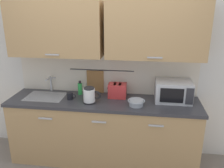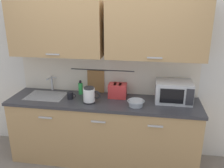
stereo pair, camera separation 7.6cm
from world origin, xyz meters
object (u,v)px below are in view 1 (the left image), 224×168
object	(u,v)px
microwave	(173,91)
electric_kettle	(90,95)
toaster	(117,91)
mug_near_sink	(70,96)
dish_soap_bottle	(80,88)
mixing_bowl	(136,102)

from	to	relation	value
microwave	electric_kettle	distance (m)	1.08
microwave	electric_kettle	size ratio (longest dim) A/B	2.03
electric_kettle	toaster	xyz separation A→B (m)	(0.33, 0.24, -0.01)
microwave	toaster	distance (m)	0.73
mug_near_sink	microwave	bearing A→B (deg)	6.00
dish_soap_bottle	toaster	world-z (taller)	dish_soap_bottle
electric_kettle	toaster	bearing A→B (deg)	35.74
electric_kettle	mixing_bowl	world-z (taller)	electric_kettle
microwave	electric_kettle	bearing A→B (deg)	-168.54
mixing_bowl	toaster	xyz separation A→B (m)	(-0.27, 0.25, 0.05)
microwave	mug_near_sink	bearing A→B (deg)	-174.00
dish_soap_bottle	mixing_bowl	distance (m)	0.85
mug_near_sink	toaster	xyz separation A→B (m)	(0.61, 0.16, 0.05)
mixing_bowl	microwave	bearing A→B (deg)	26.40
dish_soap_bottle	mixing_bowl	bearing A→B (deg)	-20.21
microwave	mixing_bowl	bearing A→B (deg)	-153.60
dish_soap_bottle	toaster	distance (m)	0.53
mug_near_sink	toaster	size ratio (longest dim) A/B	0.47
electric_kettle	dish_soap_bottle	distance (m)	0.34
dish_soap_bottle	toaster	bearing A→B (deg)	-4.23
microwave	mug_near_sink	distance (m)	1.35
mug_near_sink	mixing_bowl	bearing A→B (deg)	-5.86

